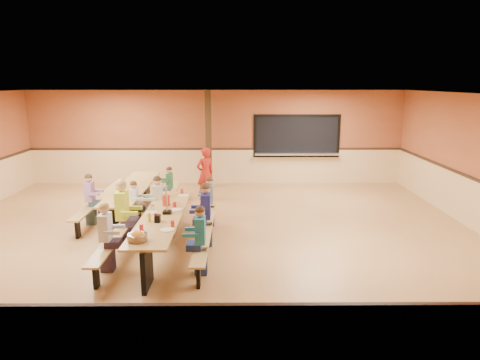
{
  "coord_description": "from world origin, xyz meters",
  "views": [
    {
      "loc": [
        0.68,
        -8.72,
        3.25
      ],
      "look_at": [
        0.74,
        0.4,
        1.15
      ],
      "focal_mm": 32.0,
      "sensor_mm": 36.0,
      "label": 1
    }
  ],
  "objects": [
    {
      "name": "ground",
      "position": [
        0.0,
        0.0,
        0.0
      ],
      "size": [
        12.0,
        12.0,
        0.0
      ],
      "primitive_type": "plane",
      "color": "#966639",
      "rests_on": "ground"
    },
    {
      "name": "room_envelope",
      "position": [
        0.0,
        0.0,
        0.69
      ],
      "size": [
        12.04,
        10.04,
        3.02
      ],
      "color": "#964E2B",
      "rests_on": "ground"
    },
    {
      "name": "kitchen_pass_through",
      "position": [
        2.6,
        4.96,
        1.49
      ],
      "size": [
        2.78,
        0.28,
        1.38
      ],
      "color": "black",
      "rests_on": "ground"
    },
    {
      "name": "structural_post",
      "position": [
        -0.2,
        4.4,
        1.5
      ],
      "size": [
        0.18,
        0.18,
        3.0
      ],
      "primitive_type": "cube",
      "color": "#2F200F",
      "rests_on": "ground"
    },
    {
      "name": "cafeteria_table_main",
      "position": [
        -0.77,
        -0.79,
        0.53
      ],
      "size": [
        1.91,
        3.7,
        0.74
      ],
      "color": "#A78042",
      "rests_on": "ground"
    },
    {
      "name": "cafeteria_table_second",
      "position": [
        -1.89,
        1.48,
        0.53
      ],
      "size": [
        1.91,
        3.7,
        0.74
      ],
      "color": "#A78042",
      "rests_on": "ground"
    },
    {
      "name": "seated_child_white_left",
      "position": [
        -1.6,
        -1.71,
        0.61
      ],
      "size": [
        0.38,
        0.31,
        1.23
      ],
      "primitive_type": null,
      "color": "silver",
      "rests_on": "ground"
    },
    {
      "name": "seated_adult_yellow",
      "position": [
        -1.6,
        -0.59,
        0.69
      ],
      "size": [
        0.45,
        0.37,
        1.37
      ],
      "primitive_type": null,
      "color": "#C8DB2F",
      "rests_on": "ground"
    },
    {
      "name": "seated_child_grey_left",
      "position": [
        -1.6,
        0.4,
        0.56
      ],
      "size": [
        0.32,
        0.26,
        1.11
      ],
      "primitive_type": null,
      "color": "silver",
      "rests_on": "ground"
    },
    {
      "name": "seated_child_teal_right",
      "position": [
        0.05,
        -1.85,
        0.6
      ],
      "size": [
        0.37,
        0.3,
        1.2
      ],
      "primitive_type": null,
      "color": "#1F6B86",
      "rests_on": "ground"
    },
    {
      "name": "seated_child_navy_right",
      "position": [
        0.05,
        -0.52,
        0.64
      ],
      "size": [
        0.4,
        0.33,
        1.27
      ],
      "primitive_type": null,
      "color": "navy",
      "rests_on": "ground"
    },
    {
      "name": "seated_child_char_right",
      "position": [
        0.05,
        0.7,
        0.57
      ],
      "size": [
        0.33,
        0.27,
        1.13
      ],
      "primitive_type": null,
      "color": "#565A60",
      "rests_on": "ground"
    },
    {
      "name": "seated_child_purple_sec",
      "position": [
        -2.72,
        0.82,
        0.59
      ],
      "size": [
        0.36,
        0.29,
        1.18
      ],
      "primitive_type": null,
      "color": "#976598",
      "rests_on": "ground"
    },
    {
      "name": "seated_child_green_sec",
      "position": [
        -1.07,
        2.05,
        0.55
      ],
      "size": [
        0.32,
        0.26,
        1.11
      ],
      "primitive_type": null,
      "color": "#2B643A",
      "rests_on": "ground"
    },
    {
      "name": "seated_child_tan_sec",
      "position": [
        -1.07,
        0.38,
        0.61
      ],
      "size": [
        0.38,
        0.31,
        1.23
      ],
      "primitive_type": null,
      "color": "#B1AE90",
      "rests_on": "ground"
    },
    {
      "name": "standing_woman",
      "position": [
        -0.21,
        2.96,
        0.74
      ],
      "size": [
        0.65,
        0.6,
        1.48
      ],
      "primitive_type": "imported",
      "rotation": [
        0.0,
        0.0,
        3.74
      ],
      "color": "#AD1E13",
      "rests_on": "ground"
    },
    {
      "name": "punch_pitcher",
      "position": [
        -0.79,
        -0.17,
        0.85
      ],
      "size": [
        0.16,
        0.16,
        0.22
      ],
      "primitive_type": "cylinder",
      "color": "red",
      "rests_on": "cafeteria_table_main"
    },
    {
      "name": "chip_bowl",
      "position": [
        -0.93,
        -2.21,
        0.81
      ],
      "size": [
        0.32,
        0.32,
        0.15
      ],
      "primitive_type": null,
      "color": "orange",
      "rests_on": "cafeteria_table_main"
    },
    {
      "name": "napkin_dispenser",
      "position": [
        -0.78,
        -1.24,
        0.8
      ],
      "size": [
        0.1,
        0.14,
        0.13
      ],
      "primitive_type": "cube",
      "color": "black",
      "rests_on": "cafeteria_table_main"
    },
    {
      "name": "condiment_mustard",
      "position": [
        -0.94,
        -1.21,
        0.82
      ],
      "size": [
        0.06,
        0.06,
        0.17
      ],
      "primitive_type": "cylinder",
      "color": "yellow",
      "rests_on": "cafeteria_table_main"
    },
    {
      "name": "condiment_ketchup",
      "position": [
        -0.81,
        -1.26,
        0.82
      ],
      "size": [
        0.06,
        0.06,
        0.17
      ],
      "primitive_type": "cylinder",
      "color": "#B2140F",
      "rests_on": "cafeteria_table_main"
    },
    {
      "name": "table_paddle",
      "position": [
        -0.69,
        -0.74,
        0.88
      ],
      "size": [
        0.16,
        0.16,
        0.56
      ],
      "color": "black",
      "rests_on": "cafeteria_table_main"
    },
    {
      "name": "place_settings",
      "position": [
        -0.77,
        -0.79,
        0.8
      ],
      "size": [
        0.65,
        3.3,
        0.11
      ],
      "primitive_type": null,
      "color": "beige",
      "rests_on": "cafeteria_table_main"
    }
  ]
}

